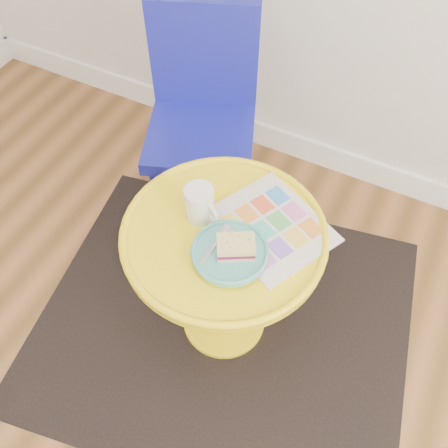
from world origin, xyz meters
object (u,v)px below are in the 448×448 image
at_px(side_table, 224,263).
at_px(plate, 230,253).
at_px(newspaper, 271,226).
at_px(mug, 200,203).
at_px(chair, 202,112).

distance_m(side_table, plate, 0.19).
height_order(newspaper, mug, mug).
relative_size(mug, plate, 0.56).
distance_m(chair, mug, 0.53).
distance_m(side_table, mug, 0.23).
bearing_deg(chair, newspaper, -64.30).
height_order(newspaper, plate, plate).
distance_m(newspaper, mug, 0.21).
distance_m(mug, plate, 0.17).
xyz_separation_m(chair, mug, (0.25, -0.46, 0.12)).
height_order(side_table, chair, chair).
height_order(side_table, newspaper, newspaper).
distance_m(side_table, chair, 0.59).
height_order(chair, plate, chair).
xyz_separation_m(side_table, plate, (0.05, -0.06, 0.17)).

